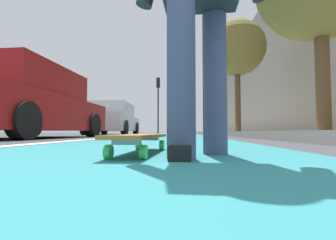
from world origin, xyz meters
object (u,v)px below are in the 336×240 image
(parked_car_near, at_px, (28,105))
(parked_car_mid, at_px, (113,120))
(skateboard, at_px, (141,138))
(traffic_light, at_px, (158,95))
(street_tree_mid, at_px, (237,48))

(parked_car_near, xyz_separation_m, parked_car_mid, (6.48, 0.09, 0.02))
(parked_car_near, distance_m, parked_car_mid, 6.48)
(skateboard, xyz_separation_m, traffic_light, (17.83, 1.74, 3.02))
(parked_car_mid, distance_m, street_tree_mid, 6.82)
(parked_car_mid, bearing_deg, traffic_light, -9.66)
(skateboard, bearing_deg, parked_car_near, 41.27)
(parked_car_mid, height_order, street_tree_mid, street_tree_mid)
(skateboard, distance_m, traffic_light, 18.17)
(parked_car_mid, distance_m, traffic_light, 8.40)
(skateboard, bearing_deg, parked_car_mid, 17.35)
(parked_car_mid, height_order, traffic_light, traffic_light)
(traffic_light, xyz_separation_m, street_tree_mid, (-7.86, -4.57, 0.98))
(parked_car_near, bearing_deg, skateboard, -138.73)
(parked_car_near, xyz_separation_m, traffic_light, (14.42, -1.26, 2.42))
(street_tree_mid, bearing_deg, parked_car_near, 138.36)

